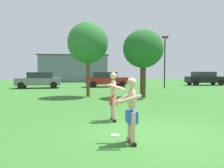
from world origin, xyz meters
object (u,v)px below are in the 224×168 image
player_in_blue (131,109)px  tree_right_field (88,43)px  car_gray_mid_lot (39,80)px  car_red_far_end (106,79)px  player_with_cap (114,94)px  frisbee (115,135)px  car_black_near_post (205,78)px  tree_behind_players (143,49)px  lamp_post (165,56)px

player_in_blue → tree_right_field: size_ratio=0.33×
car_gray_mid_lot → car_red_far_end: (6.75, 0.70, 0.00)m
player_with_cap → tree_right_field: bearing=94.4°
player_with_cap → car_red_far_end: (1.65, 16.67, -0.14)m
player_with_cap → car_red_far_end: 16.75m
car_gray_mid_lot → car_red_far_end: same height
car_red_far_end → tree_right_field: (-2.24, -8.97, 2.78)m
player_with_cap → frisbee: (-0.24, -1.93, -0.95)m
player_in_blue → car_red_far_end: (1.60, 19.35, -0.04)m
tree_right_field → player_with_cap: bearing=-85.6°
car_black_near_post → tree_behind_players: tree_behind_players is taller
frisbee → tree_right_field: (-0.35, 9.63, 3.60)m
player_in_blue → car_gray_mid_lot: (-5.14, 18.66, -0.04)m
player_with_cap → car_black_near_post: bearing=52.8°
car_gray_mid_lot → lamp_post: size_ratio=0.87×
tree_right_field → car_black_near_post: bearing=35.7°
car_gray_mid_lot → tree_behind_players: size_ratio=0.99×
frisbee → car_red_far_end: (1.89, 18.60, 0.81)m
frisbee → player_with_cap: bearing=82.9°
player_in_blue → car_gray_mid_lot: 19.35m
player_in_blue → car_gray_mid_lot: player_in_blue is taller
player_in_blue → lamp_post: bearing=66.9°
car_black_near_post → player_in_blue: bearing=-123.3°
car_gray_mid_lot → tree_right_field: bearing=-61.4°
tree_right_field → frisbee: bearing=-87.9°
player_with_cap → player_in_blue: bearing=-89.0°
player_with_cap → player_in_blue: (0.04, -2.68, -0.10)m
player_in_blue → tree_right_field: 10.75m
frisbee → car_black_near_post: car_black_near_post is taller
lamp_post → tree_right_field: lamp_post is taller
player_in_blue → frisbee: bearing=110.9°
player_with_cap → car_gray_mid_lot: bearing=107.7°
lamp_post → car_black_near_post: bearing=32.0°
frisbee → car_black_near_post: (13.78, 19.79, 0.81)m
player_with_cap → lamp_post: bearing=62.9°
player_with_cap → frisbee: player_with_cap is taller
car_red_far_end → lamp_post: size_ratio=0.88×
player_with_cap → car_gray_mid_lot: 16.77m
car_gray_mid_lot → car_red_far_end: size_ratio=0.99×
car_gray_mid_lot → lamp_post: lamp_post is taller
car_black_near_post → tree_behind_players: size_ratio=0.99×
player_in_blue → tree_behind_players: bearing=72.9°
car_red_far_end → player_with_cap: bearing=-95.6°
frisbee → lamp_post: 17.65m
player_in_blue → lamp_post: lamp_post is taller
car_gray_mid_lot → tree_right_field: 9.83m
car_black_near_post → car_gray_mid_lot: same height
frisbee → tree_right_field: bearing=92.1°
car_black_near_post → lamp_post: bearing=-148.0°
car_black_near_post → car_gray_mid_lot: size_ratio=1.00×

